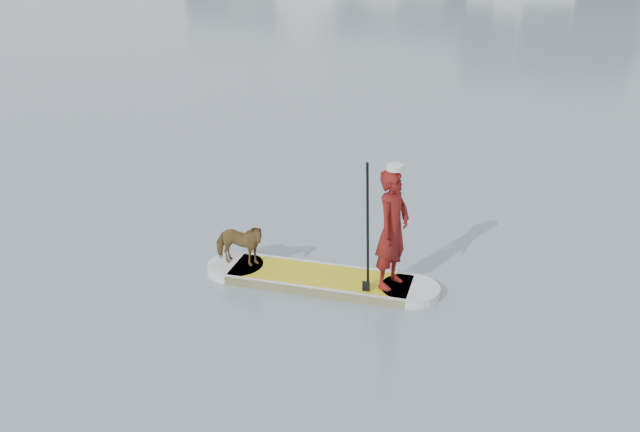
% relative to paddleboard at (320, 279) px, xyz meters
% --- Properties ---
extents(ground, '(140.00, 140.00, 0.00)m').
position_rel_paddleboard_xyz_m(ground, '(3.45, 2.95, -0.06)').
color(ground, gray).
rests_on(ground, ground).
extents(paddleboard, '(3.26, 1.26, 0.12)m').
position_rel_paddleboard_xyz_m(paddleboard, '(0.00, 0.00, 0.00)').
color(paddleboard, gold).
rests_on(paddleboard, ground).
extents(paddler, '(0.46, 0.63, 1.62)m').
position_rel_paddleboard_xyz_m(paddler, '(0.96, 0.18, 0.87)').
color(paddler, maroon).
rests_on(paddler, paddleboard).
extents(white_cap, '(0.22, 0.22, 0.07)m').
position_rel_paddleboard_xyz_m(white_cap, '(0.96, 0.18, 1.71)').
color(white_cap, silver).
rests_on(white_cap, paddler).
extents(dog, '(0.81, 0.49, 0.64)m').
position_rel_paddleboard_xyz_m(dog, '(-1.16, -0.22, 0.38)').
color(dog, brown).
rests_on(dog, paddleboard).
extents(paddle, '(0.10, 0.30, 2.00)m').
position_rel_paddleboard_xyz_m(paddle, '(0.74, -0.14, 0.74)').
color(paddle, black).
rests_on(paddle, ground).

